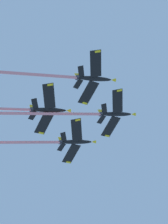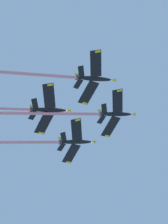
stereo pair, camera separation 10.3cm
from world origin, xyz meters
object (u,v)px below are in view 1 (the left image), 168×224
Objects in this scene: jet_lead at (82,114)px; jet_slot at (18,109)px; jet_right_wing at (66,77)px; jet_left_wing at (46,142)px.

jet_lead is 1.02× the size of jet_slot.
jet_right_wing reaches higher than jet_slot.
jet_lead is at bearing -47.36° from jet_left_wing.
jet_left_wing is 25.78m from jet_right_wing.
jet_lead reaches higher than jet_right_wing.
jet_slot is at bearing -175.30° from jet_lead.
jet_right_wing is 0.89× the size of jet_slot.
jet_slot is (-20.78, -1.71, -4.85)m from jet_lead.
jet_slot is at bearing -126.11° from jet_left_wing.
jet_left_wing is 0.94× the size of jet_slot.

